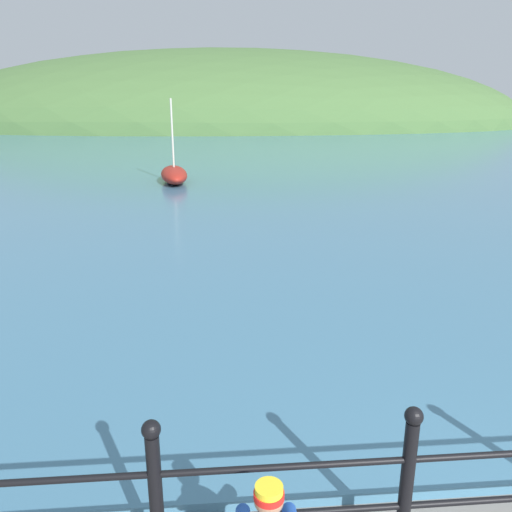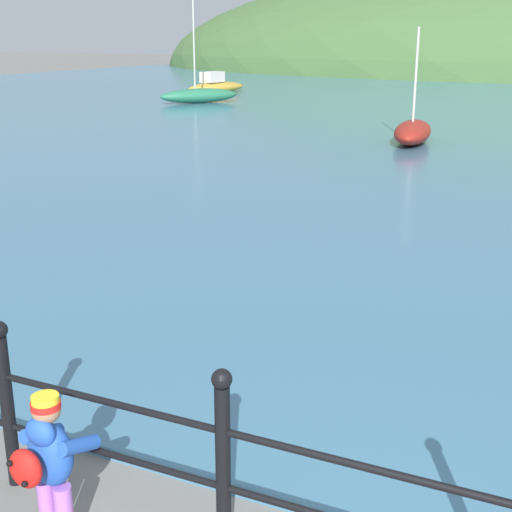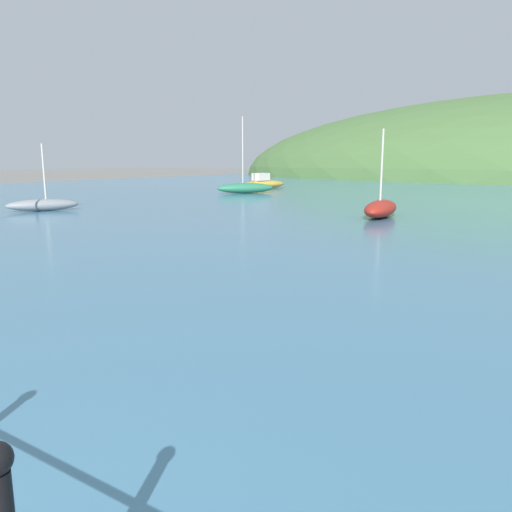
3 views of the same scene
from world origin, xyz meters
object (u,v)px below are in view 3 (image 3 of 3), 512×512
(boat_far_right, at_px, (263,184))
(boat_twin_mast, at_px, (381,208))
(boat_white_sailboat, at_px, (43,205))
(boat_blue_hull, at_px, (246,188))

(boat_far_right, bearing_deg, boat_twin_mast, -44.95)
(boat_twin_mast, bearing_deg, boat_far_right, 135.05)
(boat_white_sailboat, height_order, boat_twin_mast, boat_twin_mast)
(boat_blue_hull, xyz_separation_m, boat_twin_mast, (11.40, -8.22, -0.02))
(boat_twin_mast, bearing_deg, boat_white_sailboat, -156.87)
(boat_twin_mast, bearing_deg, boat_blue_hull, 144.21)
(boat_white_sailboat, xyz_separation_m, boat_far_right, (-0.98, 18.38, 0.10))
(boat_blue_hull, relative_size, boat_white_sailboat, 1.70)
(boat_blue_hull, height_order, boat_far_right, boat_blue_hull)
(boat_white_sailboat, bearing_deg, boat_far_right, 93.04)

